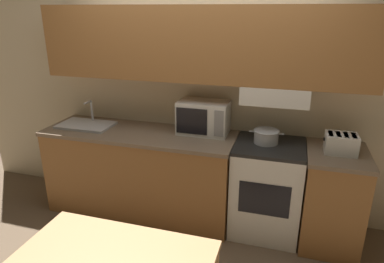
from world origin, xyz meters
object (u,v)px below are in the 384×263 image
(cooking_pot, at_px, (266,136))
(microwave, at_px, (203,117))
(stove_range, at_px, (267,188))
(sink_basin, at_px, (86,124))
(toaster, at_px, (341,143))

(cooking_pot, relative_size, microwave, 0.64)
(cooking_pot, height_order, microwave, microwave)
(stove_range, xyz_separation_m, sink_basin, (-1.86, -0.02, 0.46))
(microwave, distance_m, sink_basin, 1.23)
(stove_range, xyz_separation_m, cooking_pot, (-0.04, 0.03, 0.51))
(stove_range, distance_m, toaster, 0.78)
(microwave, bearing_deg, stove_range, -10.72)
(toaster, bearing_deg, microwave, 173.54)
(stove_range, relative_size, cooking_pot, 2.87)
(stove_range, xyz_separation_m, toaster, (0.57, -0.02, 0.52))
(stove_range, xyz_separation_m, microwave, (-0.65, 0.12, 0.60))
(cooking_pot, bearing_deg, sink_basin, -178.41)
(sink_basin, bearing_deg, cooking_pot, 1.59)
(cooking_pot, height_order, sink_basin, sink_basin)
(cooking_pot, bearing_deg, toaster, -4.48)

